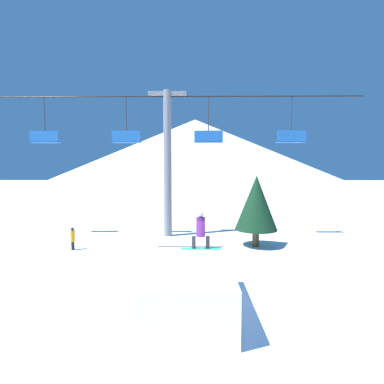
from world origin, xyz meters
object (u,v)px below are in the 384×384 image
(snowboarder, at_px, (201,231))
(pine_tree_near, at_px, (256,203))
(snow_ramp, at_px, (190,288))
(distant_skier, at_px, (73,238))

(snowboarder, height_order, pine_tree_near, pine_tree_near)
(snowboarder, bearing_deg, snow_ramp, -101.64)
(snow_ramp, distance_m, pine_tree_near, 8.75)
(snow_ramp, bearing_deg, pine_tree_near, 65.49)
(snow_ramp, bearing_deg, distant_skier, 133.10)
(snowboarder, relative_size, distant_skier, 1.17)
(snow_ramp, xyz_separation_m, distant_skier, (-6.42, 6.86, -0.06))
(snow_ramp, bearing_deg, snowboarder, 78.36)
(snow_ramp, xyz_separation_m, pine_tree_near, (3.56, 7.81, 1.72))
(snowboarder, height_order, distant_skier, snowboarder)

